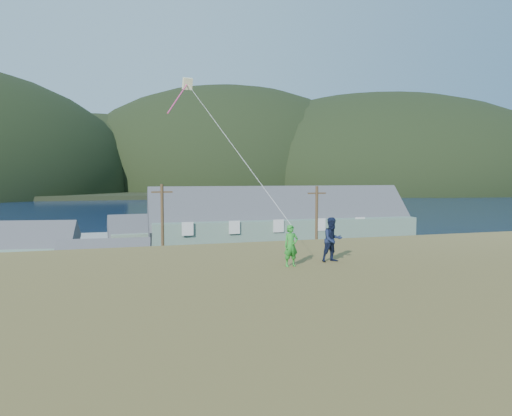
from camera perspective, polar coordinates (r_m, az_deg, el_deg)
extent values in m
plane|color=#0A1638|center=(35.42, -10.52, -13.13)|extent=(900.00, 900.00, 0.00)
cube|color=#4C3D19|center=(33.51, -10.17, -14.05)|extent=(110.00, 8.00, 0.10)
cube|color=#28282B|center=(51.85, -12.37, -7.58)|extent=(72.00, 36.00, 0.12)
cube|color=gray|center=(74.43, -18.16, -3.86)|extent=(26.00, 14.00, 0.90)
cube|color=black|center=(363.84, -15.60, 2.40)|extent=(900.00, 320.00, 2.00)
ellipsoid|color=black|center=(334.24, -18.99, 2.37)|extent=(200.00, 180.00, 100.00)
ellipsoid|color=black|center=(331.98, -3.36, 2.57)|extent=(230.00, 207.00, 142.60)
ellipsoid|color=black|center=(354.77, 15.01, 2.53)|extent=(280.00, 252.00, 134.40)
ellipsoid|color=black|center=(450.94, 26.19, 2.55)|extent=(240.00, 216.00, 100.80)
cube|color=slate|center=(55.35, 3.29, -3.91)|extent=(31.15, 9.44, 5.31)
cube|color=#47474C|center=(54.94, 3.30, 0.30)|extent=(31.65, 9.28, 8.69)
cube|color=gray|center=(50.96, -27.01, -6.17)|extent=(10.16, 7.57, 3.31)
cube|color=#47474C|center=(50.59, -27.10, -3.40)|extent=(10.62, 7.43, 5.98)
cube|color=white|center=(40.80, -18.47, -8.72)|extent=(7.54, 5.66, 2.86)
cube|color=#47474C|center=(40.39, -18.54, -5.75)|extent=(8.04, 5.64, 5.05)
cube|color=slate|center=(62.76, -13.61, -4.18)|extent=(9.50, 6.22, 2.90)
cube|color=#47474C|center=(62.48, -13.65, -2.13)|extent=(10.00, 6.25, 5.42)
cylinder|color=#47331E|center=(35.73, -11.58, -4.84)|extent=(0.24, 0.24, 9.67)
cylinder|color=#47331E|center=(38.85, 7.56, -4.24)|extent=(0.24, 0.24, 9.45)
imported|color=navy|center=(57.52, -8.41, -5.63)|extent=(1.58, 4.21, 1.37)
imported|color=#9C190E|center=(58.99, -26.61, -5.69)|extent=(2.69, 5.61, 1.54)
imported|color=#A3A4A8|center=(53.23, -28.58, -6.90)|extent=(1.52, 3.98, 1.30)
imported|color=white|center=(51.75, -22.90, -7.00)|extent=(2.85, 5.13, 1.36)
imported|color=black|center=(59.58, -14.78, -5.29)|extent=(2.17, 4.70, 1.56)
imported|color=gray|center=(59.16, -28.89, -5.73)|extent=(2.12, 4.88, 1.56)
imported|color=#268E29|center=(16.26, 4.39, -4.73)|extent=(0.57, 0.40, 1.48)
imported|color=#141D39|center=(17.31, 9.53, -3.92)|extent=(0.88, 0.72, 1.67)
cube|color=#F4F3B9|center=(23.39, -8.57, 15.11)|extent=(0.50, 0.48, 0.60)
cylinder|color=#F3407E|center=(21.94, -9.70, 13.46)|extent=(0.06, 0.06, 3.31)
cylinder|color=white|center=(19.45, -3.16, 8.12)|extent=(0.02, 0.02, 10.24)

